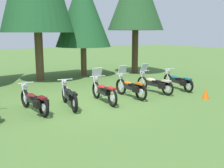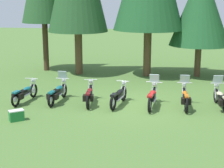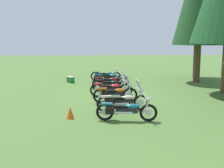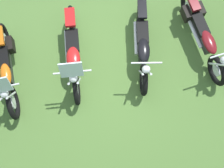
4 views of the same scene
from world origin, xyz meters
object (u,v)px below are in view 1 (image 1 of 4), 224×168
object	(u,v)px
motorcycle_4	(104,91)
motorcycle_6	(155,83)
motorcycle_5	(131,87)
pine_tree_3	(83,10)
motorcycle_2	(34,101)
motorcycle_3	(69,96)
traffic_cone	(206,94)
motorcycle_7	(178,81)

from	to	relation	value
motorcycle_4	motorcycle_6	bearing A→B (deg)	-80.20
motorcycle_5	pine_tree_3	bearing A→B (deg)	-10.72
motorcycle_2	motorcycle_4	xyz separation A→B (m)	(2.88, -0.08, 0.05)
motorcycle_2	motorcycle_3	distance (m)	1.36
motorcycle_2	motorcycle_4	distance (m)	2.88
motorcycle_4	traffic_cone	world-z (taller)	motorcycle_4
motorcycle_5	pine_tree_3	world-z (taller)	pine_tree_3
traffic_cone	motorcycle_2	bearing A→B (deg)	163.55
motorcycle_7	motorcycle_5	bearing A→B (deg)	100.24
motorcycle_4	motorcycle_6	distance (m)	3.03
motorcycle_6	motorcycle_7	bearing A→B (deg)	-98.51
motorcycle_6	traffic_cone	bearing A→B (deg)	-161.53
motorcycle_2	pine_tree_3	bearing A→B (deg)	-45.02
motorcycle_2	motorcycle_6	bearing A→B (deg)	-95.03
motorcycle_4	pine_tree_3	distance (m)	8.30
traffic_cone	motorcycle_7	bearing A→B (deg)	76.68
motorcycle_6	motorcycle_7	world-z (taller)	motorcycle_6
traffic_cone	motorcycle_3	bearing A→B (deg)	159.91
motorcycle_2	motorcycle_5	bearing A→B (deg)	-96.96
motorcycle_2	motorcycle_3	bearing A→B (deg)	-96.95
motorcycle_2	motorcycle_6	world-z (taller)	motorcycle_6
motorcycle_6	traffic_cone	xyz separation A→B (m)	(1.01, -2.19, -0.23)
motorcycle_7	motorcycle_3	bearing A→B (deg)	98.84
motorcycle_3	pine_tree_3	size ratio (longest dim) A/B	0.34
pine_tree_3	traffic_cone	world-z (taller)	pine_tree_3
motorcycle_5	traffic_cone	distance (m)	3.28
motorcycle_3	traffic_cone	bearing A→B (deg)	-99.65
motorcycle_5	motorcycle_3	bearing A→B (deg)	88.05
motorcycle_7	motorcycle_4	bearing A→B (deg)	100.08
motorcycle_3	motorcycle_7	distance (m)	6.05
motorcycle_3	motorcycle_2	bearing A→B (deg)	99.96
motorcycle_5	traffic_cone	world-z (taller)	motorcycle_5
traffic_cone	motorcycle_5	bearing A→B (deg)	142.21
motorcycle_4	motorcycle_7	size ratio (longest dim) A/B	0.99
motorcycle_3	traffic_cone	xyz separation A→B (m)	(5.55, -2.03, -0.20)
motorcycle_6	pine_tree_3	world-z (taller)	pine_tree_3
motorcycle_2	pine_tree_3	xyz separation A→B (m)	(5.45, 6.83, 3.84)
motorcycle_6	motorcycle_4	bearing A→B (deg)	88.06
motorcycle_3	traffic_cone	size ratio (longest dim) A/B	4.76
motorcycle_3	motorcycle_5	world-z (taller)	motorcycle_5
motorcycle_5	traffic_cone	bearing A→B (deg)	-129.25
motorcycle_3	pine_tree_3	world-z (taller)	pine_tree_3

